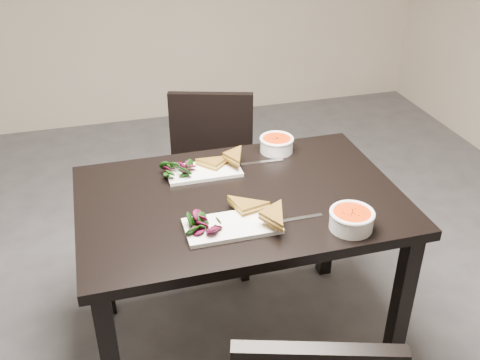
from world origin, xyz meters
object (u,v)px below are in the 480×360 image
(plate_near, at_px, (232,226))
(plate_far, at_px, (204,171))
(table, at_px, (240,218))
(soup_bowl_near, at_px, (352,219))
(soup_bowl_far, at_px, (277,143))
(chair_far, at_px, (211,170))

(plate_near, bearing_deg, plate_far, 91.69)
(plate_far, bearing_deg, table, -66.03)
(soup_bowl_near, bearing_deg, table, 135.85)
(plate_near, distance_m, plate_far, 0.40)
(soup_bowl_near, bearing_deg, plate_far, 128.29)
(soup_bowl_near, height_order, soup_bowl_far, soup_bowl_near)
(plate_near, relative_size, soup_bowl_near, 2.09)
(plate_far, xyz_separation_m, soup_bowl_far, (0.34, 0.10, 0.03))
(soup_bowl_far, bearing_deg, plate_far, -163.54)
(plate_near, bearing_deg, soup_bowl_near, -15.70)
(table, distance_m, soup_bowl_far, 0.42)
(plate_near, height_order, plate_far, plate_near)
(table, bearing_deg, soup_bowl_near, -44.15)
(chair_far, xyz_separation_m, soup_bowl_far, (0.21, -0.38, 0.30))
(soup_bowl_far, bearing_deg, chair_far, 118.97)
(plate_near, distance_m, soup_bowl_far, 0.60)
(chair_far, xyz_separation_m, plate_far, (-0.13, -0.48, 0.27))
(chair_far, bearing_deg, plate_far, -87.85)
(plate_far, bearing_deg, plate_near, -88.31)
(soup_bowl_far, bearing_deg, table, -128.81)
(plate_near, distance_m, soup_bowl_near, 0.41)
(table, relative_size, soup_bowl_near, 7.79)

